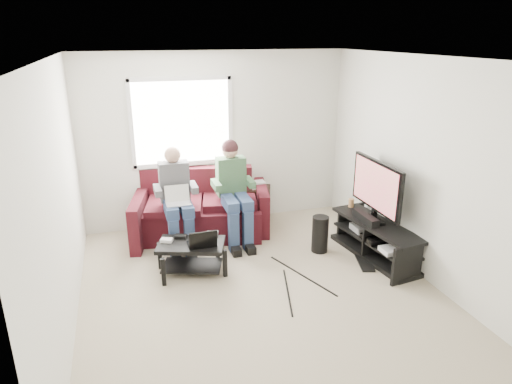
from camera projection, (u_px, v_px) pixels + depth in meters
floor at (260, 291)px, 5.28m from camera, size 4.50×4.50×0.00m
ceiling at (261, 58)px, 4.42m from camera, size 4.50×4.50×0.00m
wall_back at (216, 140)px, 6.88m from camera, size 4.50×0.00×4.50m
wall_front at (370, 295)px, 2.82m from camera, size 4.50×0.00×4.50m
wall_left at (59, 204)px, 4.30m from camera, size 0.00×4.50×4.50m
wall_right at (422, 169)px, 5.40m from camera, size 0.00×4.50×4.50m
window at (182, 122)px, 6.63m from camera, size 1.48×0.04×1.28m
sofa at (202, 212)px, 6.72m from camera, size 2.16×1.26×0.93m
person_left at (176, 195)px, 6.14m from camera, size 0.40×0.70×1.39m
person_right at (233, 185)px, 6.36m from camera, size 0.40×0.71×1.43m
laptop_silver at (178, 200)px, 5.99m from camera, size 0.37×0.30×0.24m
coffee_table at (191, 251)px, 5.61m from camera, size 0.92×0.72×0.40m
laptop_black at (201, 235)px, 5.50m from camera, size 0.39×0.32×0.24m
controller_a at (167, 240)px, 5.60m from camera, size 0.17×0.14×0.04m
controller_b at (181, 236)px, 5.70m from camera, size 0.16×0.13×0.04m
controller_c at (212, 234)px, 5.79m from camera, size 0.16×0.12×0.04m
tv_stand at (376, 242)px, 6.04m from camera, size 0.63×1.51×0.48m
tv at (376, 187)px, 5.89m from camera, size 0.12×1.10×0.81m
soundbar at (366, 218)px, 5.99m from camera, size 0.12×0.50×0.10m
drink_cup at (351, 203)px, 6.48m from camera, size 0.08×0.08×0.12m
console_white at (393, 250)px, 5.65m from camera, size 0.30×0.22×0.06m
console_grey at (365, 227)px, 6.28m from camera, size 0.34×0.26×0.08m
console_black at (378, 238)px, 5.97m from camera, size 0.38×0.30×0.07m
subwoofer at (320, 234)px, 6.17m from camera, size 0.22×0.22×0.50m
keyboard_floor at (364, 262)px, 5.92m from camera, size 0.29×0.51×0.03m
end_table at (257, 204)px, 7.11m from camera, size 0.39×0.39×0.67m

